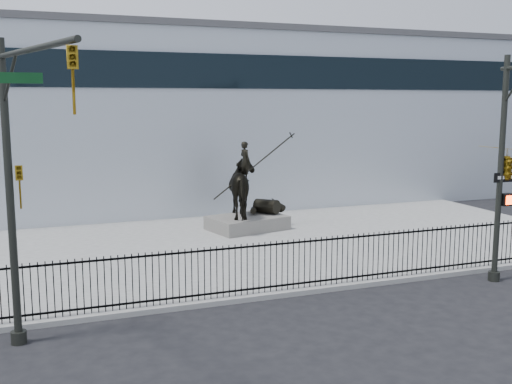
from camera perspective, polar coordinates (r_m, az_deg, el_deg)
name	(u,v)px	position (r m, az deg, el deg)	size (l,w,h in m)	color
ground	(294,310)	(16.65, 3.69, -11.12)	(120.00, 120.00, 0.00)	black
plaza	(219,248)	(22.92, -3.56, -5.38)	(30.00, 12.00, 0.15)	gray
building	(151,121)	(34.89, -9.98, 6.70)	(44.00, 14.00, 9.00)	silver
picket_fence	(277,266)	(17.47, 2.02, -7.05)	(22.10, 0.10, 1.50)	black
statue_plinth	(247,223)	(25.75, -0.84, -2.95)	(3.11, 2.14, 0.58)	#5F5C57
equestrian_statue	(248,188)	(25.52, -0.74, 0.39)	(3.89, 2.87, 3.37)	black
traffic_signal_left	(20,177)	(13.73, -21.56, 1.34)	(1.52, 4.84, 7.00)	black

